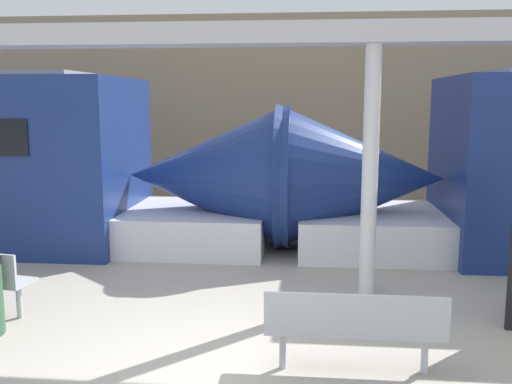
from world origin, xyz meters
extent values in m
plane|color=#A8A093|center=(0.00, 0.00, 0.00)|extent=(60.00, 60.00, 0.00)
cube|color=#9E8460|center=(0.00, 10.68, 2.50)|extent=(56.00, 0.20, 5.00)
cone|color=navy|center=(1.83, 5.12, 1.32)|extent=(2.98, 2.63, 2.63)
cube|color=silver|center=(2.12, 5.12, 0.35)|extent=(2.68, 2.46, 0.70)
cone|color=navy|center=(-0.89, 5.12, 1.32)|extent=(2.98, 2.63, 2.63)
cube|color=silver|center=(-1.18, 5.12, 0.35)|extent=(2.68, 2.46, 0.70)
cube|color=#ADB2B7|center=(1.40, 0.28, 0.45)|extent=(1.76, 0.45, 0.04)
cube|color=#ADB2B7|center=(1.40, 0.08, 0.67)|extent=(1.76, 0.04, 0.40)
cylinder|color=#ADB2B7|center=(0.70, 0.28, 0.22)|extent=(0.07, 0.07, 0.43)
cylinder|color=#ADB2B7|center=(2.10, 0.29, 0.22)|extent=(0.07, 0.07, 0.43)
cylinder|color=#ADB2B7|center=(-2.64, 1.33, 0.22)|extent=(0.07, 0.07, 0.43)
cylinder|color=silver|center=(1.76, 2.61, 1.71)|extent=(0.22, 0.22, 3.41)
cube|color=#B7B7BC|center=(1.76, 2.61, 3.55)|extent=(28.00, 0.60, 0.28)
camera|label=1|loc=(0.94, -5.15, 2.69)|focal=40.00mm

